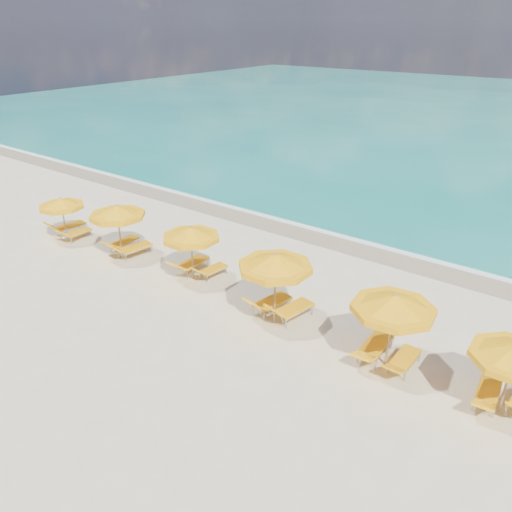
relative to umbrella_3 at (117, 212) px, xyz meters
The scene contains 20 objects.
ground_plane 6.66m from the umbrella_3, ahead, with size 120.00×120.00×0.00m, color beige.
wet_sand_band 10.02m from the umbrella_3, 49.83° to the left, with size 120.00×2.60×0.01m, color tan.
foam_line 10.63m from the umbrella_3, 52.67° to the left, with size 120.00×1.20×0.03m, color white.
whitecap_near 17.22m from the umbrella_3, 88.93° to the left, with size 14.00×0.36×0.05m, color white.
umbrella_2 3.67m from the umbrella_3, behind, with size 2.39×2.39×2.13m.
umbrella_3 is the anchor object (origin of this frame).
umbrella_4 4.08m from the umbrella_3, ahead, with size 3.05×3.05×2.35m.
umbrella_5 8.45m from the umbrella_3, ahead, with size 3.35×3.35×2.62m.
umbrella_6 12.69m from the umbrella_3, ahead, with size 3.10×3.10×2.54m.
lounger_2_left 4.57m from the umbrella_3, behind, with size 0.88×1.95×0.86m.
lounger_2_right 3.73m from the umbrella_3, behind, with size 0.60×1.67×0.78m.
lounger_3_left 1.99m from the umbrella_3, 133.75° to the left, with size 0.77×1.91×0.79m.
lounger_3_right 1.93m from the umbrella_3, 34.85° to the left, with size 0.97×2.03×0.89m.
lounger_4_left 4.10m from the umbrella_3, 11.50° to the left, with size 0.75×2.01×0.89m.
lounger_4_right 5.02m from the umbrella_3, 11.46° to the left, with size 0.71×1.68×0.73m.
lounger_5_left 8.28m from the umbrella_3, ahead, with size 0.99×2.00×0.93m.
lounger_5_right 9.15m from the umbrella_3, ahead, with size 1.02×2.05×0.96m.
lounger_6_left 12.34m from the umbrella_3, ahead, with size 0.73×2.07×0.74m.
lounger_6_right 13.31m from the umbrella_3, ahead, with size 0.61×1.81×0.68m.
lounger_7_left 15.71m from the umbrella_3, ahead, with size 0.73×1.85×0.68m.
Camera 1 is at (10.64, -12.65, 9.63)m, focal length 35.00 mm.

